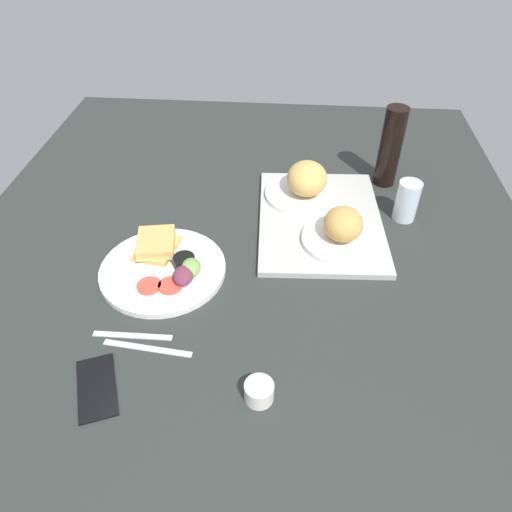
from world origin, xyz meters
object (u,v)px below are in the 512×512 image
Objects in this scene: bread_plate_near at (306,184)px; cell_phone at (97,387)px; bread_plate_far at (342,230)px; soda_bottle at (390,147)px; fork at (133,335)px; espresso_cup at (259,392)px; plate_with_salad at (165,266)px; serving_tray at (320,220)px; knife at (147,348)px; drinking_glass at (407,201)px.

cell_phone is at bearing -30.68° from bread_plate_near.
soda_bottle is at bearing 154.89° from bread_plate_far.
soda_bottle is 1.41× the size of fork.
espresso_cup is (65.85, -8.14, -3.82)cm from bread_plate_near.
cell_phone is at bearing -9.71° from plate_with_salad.
bread_plate_near is at bearing -154.55° from bread_plate_far.
cell_phone is at bearing -89.20° from espresso_cup.
plate_with_salad reaches higher than serving_tray.
espresso_cup reaches higher than serving_tray.
serving_tray is 2.37× the size of knife.
bread_plate_far is 1.40× the size of cell_phone.
bread_plate_far is 1.78× the size of drinking_glass.
drinking_glass is (-26.56, 61.00, 4.04)cm from plate_with_salad.
bread_plate_near is 3.84× the size of espresso_cup.
bread_plate_near is (-10.06, -4.36, 5.02)cm from serving_tray.
bread_plate_far is at bearing 106.81° from plate_with_salad.
bread_plate_far is at bearing 36.03° from fork.
fork is at bearing 143.43° from cell_phone.
bread_plate_far is (19.73, 9.39, -0.73)cm from bread_plate_near.
drinking_glass is 89.99cm from cell_phone.
espresso_cup is (77.63, -32.30, -9.98)cm from soda_bottle.
knife is (-9.49, -23.85, -1.75)cm from espresso_cup.
knife is (68.14, -56.15, -11.73)cm from soda_bottle.
serving_tray is 3.96× the size of drinking_glass.
knife is (56.36, -31.98, -5.57)cm from bread_plate_near.
soda_bottle is 89.07cm from knife.
bread_plate_far is 22.58cm from drinking_glass.
bread_plate_far reaches higher than plate_with_salad.
plate_with_salad is at bearing -66.47° from drinking_glass.
bread_plate_near is at bearing -156.57° from serving_tray.
espresso_cup is (59.70, -35.56, -3.68)cm from drinking_glass.
cell_phone is at bearing -39.12° from soda_bottle.
bread_plate_far is 55.47cm from knife.
soda_bottle is 101.29cm from cell_phone.
bread_plate_far is at bearing 159.19° from espresso_cup.
soda_bottle is at bearing 116.00° from bread_plate_near.
soda_bottle reaches higher than fork.
bread_plate_near reaches higher than knife.
espresso_cup reaches higher than fork.
bread_plate_near is at bearing -102.64° from drinking_glass.
bread_plate_far is at bearing -25.11° from soda_bottle.
soda_bottle reaches higher than bread_plate_near.
espresso_cup is 0.29× the size of knife.
fork is 13.35cm from cell_phone.
serving_tray is 31.54cm from soda_bottle.
cell_phone is at bearing -46.30° from bread_plate_far.
bread_plate_far is 0.67× the size of plate_with_salad.
plate_with_salad is 20.83cm from fork.
bread_plate_far is 1.06× the size of knife.
cell_phone is at bearing -47.98° from drinking_glass.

